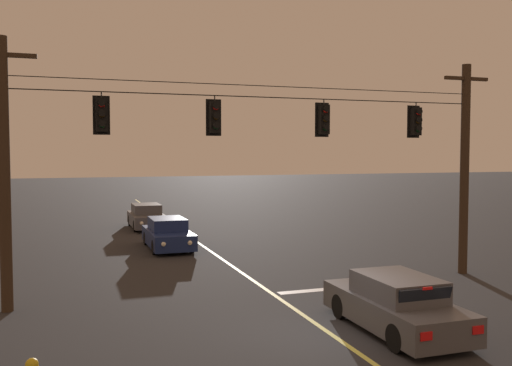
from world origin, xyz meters
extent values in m
plane|color=#28282B|center=(0.00, 0.00, 0.00)|extent=(180.00, 180.00, 0.00)
cube|color=#D1C64C|center=(0.00, 10.82, 0.00)|extent=(0.14, 60.00, 0.01)
cube|color=silver|center=(1.90, 4.22, 0.00)|extent=(3.40, 0.36, 0.01)
cylinder|color=#38281C|center=(-7.58, 4.82, 3.75)|extent=(0.32, 0.32, 7.50)
cube|color=#38281C|center=(-7.58, 4.82, 7.00)|extent=(1.80, 0.12, 0.12)
cylinder|color=slate|center=(-7.58, 4.82, 6.65)|extent=(0.12, 0.12, 0.18)
cylinder|color=#38281C|center=(7.58, 4.82, 3.75)|extent=(0.32, 0.32, 7.50)
cube|color=#38281C|center=(7.58, 4.82, 7.00)|extent=(1.80, 0.12, 0.12)
cylinder|color=slate|center=(7.58, 4.82, 6.65)|extent=(0.12, 0.12, 0.18)
cylinder|color=black|center=(0.00, 4.82, 6.10)|extent=(15.15, 0.03, 0.03)
cylinder|color=black|center=(0.00, 4.82, 6.45)|extent=(15.15, 0.02, 0.02)
cylinder|color=black|center=(-4.99, 4.82, 6.01)|extent=(0.04, 0.04, 0.18)
cube|color=black|center=(-4.99, 4.82, 5.44)|extent=(0.32, 0.26, 0.96)
cube|color=black|center=(-4.99, 4.96, 5.44)|extent=(0.48, 0.03, 1.12)
sphere|color=red|center=(-4.99, 4.66, 5.73)|extent=(0.17, 0.17, 0.17)
cylinder|color=black|center=(-4.99, 4.62, 5.77)|extent=(0.20, 0.10, 0.20)
sphere|color=#3D280A|center=(-4.99, 4.66, 5.44)|extent=(0.17, 0.17, 0.17)
cylinder|color=black|center=(-4.99, 4.62, 5.48)|extent=(0.20, 0.10, 0.20)
sphere|color=black|center=(-4.99, 4.66, 5.15)|extent=(0.17, 0.17, 0.17)
cylinder|color=black|center=(-4.99, 4.62, 5.20)|extent=(0.20, 0.10, 0.20)
cylinder|color=black|center=(-1.67, 4.82, 6.01)|extent=(0.04, 0.04, 0.18)
cube|color=black|center=(-1.67, 4.82, 5.44)|extent=(0.32, 0.26, 0.96)
cube|color=black|center=(-1.67, 4.96, 5.44)|extent=(0.48, 0.03, 1.12)
sphere|color=red|center=(-1.67, 4.66, 5.73)|extent=(0.17, 0.17, 0.17)
cylinder|color=black|center=(-1.67, 4.62, 5.77)|extent=(0.20, 0.10, 0.20)
sphere|color=#3D280A|center=(-1.67, 4.66, 5.44)|extent=(0.17, 0.17, 0.17)
cylinder|color=black|center=(-1.67, 4.62, 5.48)|extent=(0.20, 0.10, 0.20)
sphere|color=black|center=(-1.67, 4.66, 5.15)|extent=(0.17, 0.17, 0.17)
cylinder|color=black|center=(-1.67, 4.62, 5.20)|extent=(0.20, 0.10, 0.20)
cylinder|color=black|center=(1.99, 4.82, 6.01)|extent=(0.04, 0.04, 0.18)
cube|color=black|center=(1.99, 4.82, 5.44)|extent=(0.32, 0.26, 0.96)
cube|color=black|center=(1.99, 4.96, 5.44)|extent=(0.48, 0.03, 1.12)
sphere|color=red|center=(1.99, 4.66, 5.73)|extent=(0.17, 0.17, 0.17)
cylinder|color=black|center=(1.99, 4.62, 5.77)|extent=(0.20, 0.10, 0.20)
sphere|color=#3D280A|center=(1.99, 4.66, 5.44)|extent=(0.17, 0.17, 0.17)
cylinder|color=black|center=(1.99, 4.62, 5.48)|extent=(0.20, 0.10, 0.20)
sphere|color=black|center=(1.99, 4.66, 5.15)|extent=(0.17, 0.17, 0.17)
cylinder|color=black|center=(1.99, 4.62, 5.20)|extent=(0.20, 0.10, 0.20)
cylinder|color=black|center=(5.50, 4.82, 6.01)|extent=(0.04, 0.04, 0.18)
cube|color=black|center=(5.50, 4.82, 5.44)|extent=(0.32, 0.26, 0.96)
cube|color=black|center=(5.50, 4.96, 5.44)|extent=(0.48, 0.03, 1.12)
sphere|color=red|center=(5.50, 4.66, 5.73)|extent=(0.17, 0.17, 0.17)
cylinder|color=black|center=(5.50, 4.62, 5.77)|extent=(0.20, 0.10, 0.20)
sphere|color=#3D280A|center=(5.50, 4.66, 5.44)|extent=(0.17, 0.17, 0.17)
cylinder|color=black|center=(5.50, 4.62, 5.48)|extent=(0.20, 0.10, 0.20)
sphere|color=black|center=(5.50, 4.66, 5.15)|extent=(0.17, 0.17, 0.17)
cylinder|color=black|center=(5.50, 4.62, 5.20)|extent=(0.20, 0.10, 0.20)
cube|color=#4C4C51|center=(1.61, -0.05, 0.51)|extent=(1.80, 4.30, 0.68)
cube|color=#4C4C51|center=(1.61, -0.17, 1.12)|extent=(1.51, 2.15, 0.54)
cube|color=black|center=(1.61, 0.77, 1.12)|extent=(1.40, 0.21, 0.48)
cube|color=black|center=(1.61, -1.23, 1.12)|extent=(1.37, 0.18, 0.46)
cylinder|color=black|center=(0.82, 1.28, 0.32)|extent=(0.22, 0.64, 0.64)
cylinder|color=black|center=(2.40, 1.28, 0.32)|extent=(0.22, 0.64, 0.64)
cylinder|color=black|center=(0.82, -1.38, 0.32)|extent=(0.22, 0.64, 0.64)
cylinder|color=black|center=(2.40, -1.38, 0.32)|extent=(0.22, 0.64, 0.64)
cube|color=red|center=(0.96, -2.22, 0.61)|extent=(0.28, 0.03, 0.18)
cube|color=red|center=(2.26, -2.22, 0.61)|extent=(0.28, 0.03, 0.18)
cube|color=red|center=(1.61, -1.34, 1.35)|extent=(0.24, 0.04, 0.06)
cube|color=navy|center=(-1.66, 13.41, 0.51)|extent=(1.80, 4.30, 0.68)
cube|color=navy|center=(-1.66, 13.53, 1.12)|extent=(1.51, 2.15, 0.54)
cube|color=black|center=(-1.66, 12.59, 1.12)|extent=(1.40, 0.21, 0.48)
cube|color=black|center=(-1.66, 14.59, 1.12)|extent=(1.37, 0.18, 0.46)
cylinder|color=black|center=(-0.87, 12.07, 0.32)|extent=(0.22, 0.64, 0.64)
cylinder|color=black|center=(-2.46, 12.07, 0.32)|extent=(0.22, 0.64, 0.64)
cylinder|color=black|center=(-0.87, 14.74, 0.32)|extent=(0.22, 0.64, 0.64)
cylinder|color=black|center=(-2.46, 14.74, 0.32)|extent=(0.22, 0.64, 0.64)
sphere|color=white|center=(-1.11, 11.24, 0.57)|extent=(0.20, 0.20, 0.20)
sphere|color=white|center=(-2.22, 11.24, 0.57)|extent=(0.20, 0.20, 0.20)
cube|color=#4C4C51|center=(-1.65, 20.67, 0.51)|extent=(1.80, 4.30, 0.68)
cube|color=#4C4C51|center=(-1.65, 20.79, 1.12)|extent=(1.51, 2.15, 0.54)
cube|color=black|center=(-1.65, 19.85, 1.12)|extent=(1.40, 0.21, 0.48)
cube|color=black|center=(-1.65, 21.85, 1.12)|extent=(1.37, 0.18, 0.46)
cylinder|color=black|center=(-0.86, 19.33, 0.32)|extent=(0.22, 0.64, 0.64)
cylinder|color=black|center=(-2.44, 19.33, 0.32)|extent=(0.22, 0.64, 0.64)
cylinder|color=black|center=(-0.86, 22.00, 0.32)|extent=(0.22, 0.64, 0.64)
cylinder|color=black|center=(-2.44, 22.00, 0.32)|extent=(0.22, 0.64, 0.64)
sphere|color=white|center=(-1.09, 18.50, 0.57)|extent=(0.20, 0.20, 0.20)
sphere|color=white|center=(-2.21, 18.50, 0.57)|extent=(0.20, 0.20, 0.20)
sphere|color=gold|center=(-6.58, -1.59, 0.73)|extent=(0.22, 0.22, 0.22)
camera|label=1|loc=(-5.94, -11.71, 4.37)|focal=39.09mm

